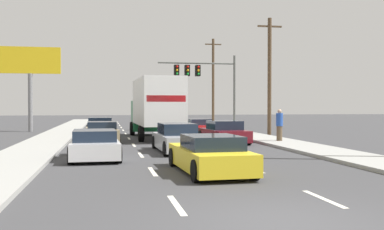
{
  "coord_description": "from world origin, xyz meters",
  "views": [
    {
      "loc": [
        -3.19,
        -7.86,
        2.13
      ],
      "look_at": [
        0.89,
        13.5,
        1.68
      ],
      "focal_mm": 42.47,
      "sensor_mm": 36.0,
      "label": 1
    }
  ],
  "objects_px": {
    "car_yellow": "(210,155)",
    "utility_pole_far": "(213,81)",
    "car_tan": "(102,133)",
    "utility_pole_mid": "(269,75)",
    "car_red": "(198,127)",
    "car_maroon": "(224,133)",
    "pedestrian_near_corner": "(279,125)",
    "roadside_billboard": "(30,70)",
    "traffic_signal_mast": "(200,75)",
    "car_white": "(95,145)",
    "box_truck": "(155,105)",
    "car_silver": "(177,139)",
    "car_black": "(100,127)"
  },
  "relations": [
    {
      "from": "box_truck",
      "to": "car_silver",
      "type": "relative_size",
      "value": 1.98
    },
    {
      "from": "car_maroon",
      "to": "utility_pole_mid",
      "type": "xyz_separation_m",
      "value": [
        5.03,
        6.13,
        3.78
      ]
    },
    {
      "from": "car_black",
      "to": "roadside_billboard",
      "type": "bearing_deg",
      "value": 141.47
    },
    {
      "from": "car_black",
      "to": "car_silver",
      "type": "distance_m",
      "value": 14.15
    },
    {
      "from": "car_red",
      "to": "utility_pole_far",
      "type": "bearing_deg",
      "value": 72.59
    },
    {
      "from": "car_white",
      "to": "pedestrian_near_corner",
      "type": "xyz_separation_m",
      "value": [
        10.11,
        5.8,
        0.48
      ]
    },
    {
      "from": "car_yellow",
      "to": "utility_pole_far",
      "type": "height_order",
      "value": "utility_pole_far"
    },
    {
      "from": "box_truck",
      "to": "utility_pole_far",
      "type": "bearing_deg",
      "value": 66.31
    },
    {
      "from": "car_white",
      "to": "car_maroon",
      "type": "bearing_deg",
      "value": 42.97
    },
    {
      "from": "car_tan",
      "to": "utility_pole_far",
      "type": "height_order",
      "value": "utility_pole_far"
    },
    {
      "from": "box_truck",
      "to": "pedestrian_near_corner",
      "type": "bearing_deg",
      "value": -36.35
    },
    {
      "from": "car_red",
      "to": "roadside_billboard",
      "type": "bearing_deg",
      "value": 154.11
    },
    {
      "from": "traffic_signal_mast",
      "to": "roadside_billboard",
      "type": "relative_size",
      "value": 0.99
    },
    {
      "from": "car_maroon",
      "to": "roadside_billboard",
      "type": "xyz_separation_m",
      "value": [
        -12.63,
        13.76,
        4.47
      ]
    },
    {
      "from": "car_silver",
      "to": "pedestrian_near_corner",
      "type": "distance_m",
      "value": 7.38
    },
    {
      "from": "car_yellow",
      "to": "utility_pole_far",
      "type": "bearing_deg",
      "value": 76.36
    },
    {
      "from": "car_white",
      "to": "roadside_billboard",
      "type": "xyz_separation_m",
      "value": [
        -5.58,
        20.32,
        4.49
      ]
    },
    {
      "from": "utility_pole_far",
      "to": "pedestrian_near_corner",
      "type": "height_order",
      "value": "utility_pole_far"
    },
    {
      "from": "box_truck",
      "to": "car_silver",
      "type": "height_order",
      "value": "box_truck"
    },
    {
      "from": "pedestrian_near_corner",
      "to": "roadside_billboard",
      "type": "bearing_deg",
      "value": 137.22
    },
    {
      "from": "traffic_signal_mast",
      "to": "car_black",
      "type": "bearing_deg",
      "value": -154.16
    },
    {
      "from": "car_white",
      "to": "car_black",
      "type": "bearing_deg",
      "value": 89.94
    },
    {
      "from": "car_tan",
      "to": "utility_pole_mid",
      "type": "height_order",
      "value": "utility_pole_mid"
    },
    {
      "from": "car_yellow",
      "to": "pedestrian_near_corner",
      "type": "relative_size",
      "value": 2.6
    },
    {
      "from": "car_black",
      "to": "car_silver",
      "type": "relative_size",
      "value": 0.95
    },
    {
      "from": "box_truck",
      "to": "traffic_signal_mast",
      "type": "xyz_separation_m",
      "value": [
        4.86,
        9.34,
        2.61
      ]
    },
    {
      "from": "car_black",
      "to": "utility_pole_far",
      "type": "distance_m",
      "value": 18.82
    },
    {
      "from": "car_black",
      "to": "utility_pole_far",
      "type": "height_order",
      "value": "utility_pole_far"
    },
    {
      "from": "box_truck",
      "to": "traffic_signal_mast",
      "type": "bearing_deg",
      "value": 62.54
    },
    {
      "from": "car_tan",
      "to": "car_maroon",
      "type": "height_order",
      "value": "car_maroon"
    },
    {
      "from": "box_truck",
      "to": "traffic_signal_mast",
      "type": "height_order",
      "value": "traffic_signal_mast"
    },
    {
      "from": "car_red",
      "to": "car_maroon",
      "type": "bearing_deg",
      "value": -90.41
    },
    {
      "from": "car_white",
      "to": "car_maroon",
      "type": "distance_m",
      "value": 9.63
    },
    {
      "from": "utility_pole_far",
      "to": "car_silver",
      "type": "bearing_deg",
      "value": -106.76
    },
    {
      "from": "car_maroon",
      "to": "traffic_signal_mast",
      "type": "xyz_separation_m",
      "value": [
        1.4,
        13.38,
        4.2
      ]
    },
    {
      "from": "car_white",
      "to": "utility_pole_far",
      "type": "xyz_separation_m",
      "value": [
        11.99,
        29.75,
        4.29
      ]
    },
    {
      "from": "car_white",
      "to": "utility_pole_mid",
      "type": "distance_m",
      "value": 17.93
    },
    {
      "from": "car_maroon",
      "to": "traffic_signal_mast",
      "type": "height_order",
      "value": "traffic_signal_mast"
    },
    {
      "from": "car_white",
      "to": "car_maroon",
      "type": "xyz_separation_m",
      "value": [
        7.05,
        6.56,
        0.02
      ]
    },
    {
      "from": "car_white",
      "to": "car_yellow",
      "type": "xyz_separation_m",
      "value": [
        3.68,
        -4.47,
        0.0
      ]
    },
    {
      "from": "traffic_signal_mast",
      "to": "utility_pole_far",
      "type": "bearing_deg",
      "value": 70.13
    },
    {
      "from": "utility_pole_mid",
      "to": "roadside_billboard",
      "type": "height_order",
      "value": "utility_pole_mid"
    },
    {
      "from": "car_black",
      "to": "pedestrian_near_corner",
      "type": "distance_m",
      "value": 14.26
    },
    {
      "from": "car_silver",
      "to": "utility_pole_mid",
      "type": "xyz_separation_m",
      "value": [
        8.39,
        10.5,
        3.76
      ]
    },
    {
      "from": "car_maroon",
      "to": "utility_pole_far",
      "type": "xyz_separation_m",
      "value": [
        4.94,
        23.18,
        4.27
      ]
    },
    {
      "from": "car_black",
      "to": "car_white",
      "type": "relative_size",
      "value": 1.01
    },
    {
      "from": "roadside_billboard",
      "to": "utility_pole_mid",
      "type": "bearing_deg",
      "value": -23.36
    },
    {
      "from": "car_tan",
      "to": "car_yellow",
      "type": "relative_size",
      "value": 1.02
    },
    {
      "from": "pedestrian_near_corner",
      "to": "box_truck",
      "type": "bearing_deg",
      "value": 143.65
    },
    {
      "from": "car_red",
      "to": "traffic_signal_mast",
      "type": "xyz_separation_m",
      "value": [
        1.34,
        5.78,
        4.23
      ]
    }
  ]
}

